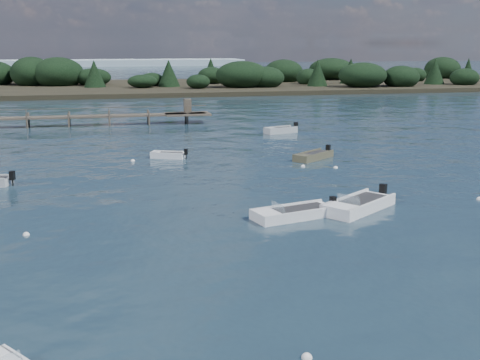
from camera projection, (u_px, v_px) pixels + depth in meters
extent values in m
plane|color=#152531|center=(145.00, 112.00, 78.55)|extent=(400.00, 400.00, 0.00)
cube|color=white|center=(168.00, 157.00, 47.13)|extent=(2.78, 1.99, 0.60)
cube|color=white|center=(156.00, 152.00, 47.24)|extent=(0.94, 1.10, 0.12)
cube|color=#242426|center=(170.00, 153.00, 47.03)|extent=(1.94, 1.47, 0.10)
cube|color=white|center=(166.00, 153.00, 46.61)|extent=(2.41, 1.14, 0.12)
cube|color=white|center=(170.00, 151.00, 47.50)|extent=(2.41, 1.14, 0.12)
cube|color=black|center=(186.00, 152.00, 46.75)|extent=(0.34, 0.37, 0.47)
cylinder|color=black|center=(186.00, 157.00, 46.84)|extent=(0.11, 0.11, 0.47)
cube|color=brown|center=(313.00, 158.00, 46.73)|extent=(3.85, 3.39, 0.66)
cube|color=brown|center=(303.00, 156.00, 45.55)|extent=(1.45, 1.50, 0.13)
cube|color=#242426|center=(316.00, 153.00, 46.89)|extent=(2.72, 2.43, 0.11)
cube|color=brown|center=(320.00, 154.00, 46.27)|extent=(3.13, 2.45, 0.13)
cube|color=brown|center=(307.00, 152.00, 47.02)|extent=(3.13, 2.45, 0.13)
cube|color=black|center=(328.00, 148.00, 48.22)|extent=(0.40, 0.41, 0.52)
cylinder|color=black|center=(328.00, 153.00, 48.32)|extent=(0.13, 0.13, 0.52)
cube|color=white|center=(358.00, 208.00, 32.43)|extent=(4.98, 4.32, 0.75)
cube|color=white|center=(340.00, 207.00, 31.00)|extent=(1.91, 2.01, 0.15)
cube|color=#242426|center=(362.00, 200.00, 32.64)|extent=(3.52, 3.12, 0.13)
cube|color=white|center=(373.00, 203.00, 31.79)|extent=(3.98, 2.95, 0.15)
cube|color=white|center=(345.00, 198.00, 32.89)|extent=(3.98, 2.95, 0.15)
cube|color=black|center=(383.00, 189.00, 34.25)|extent=(0.46, 0.47, 0.59)
cylinder|color=black|center=(383.00, 198.00, 34.36)|extent=(0.15, 0.15, 0.59)
cube|color=silver|center=(349.00, 199.00, 31.50)|extent=(0.91, 1.16, 0.45)
cube|color=white|center=(294.00, 216.00, 31.05)|extent=(4.70, 2.73, 0.65)
cube|color=white|center=(266.00, 213.00, 30.22)|extent=(1.41, 1.71, 0.13)
cube|color=#242426|center=(300.00, 209.00, 31.14)|extent=(3.25, 2.05, 0.11)
cube|color=white|center=(303.00, 212.00, 30.30)|extent=(4.31, 1.23, 0.13)
cube|color=white|center=(287.00, 205.00, 31.64)|extent=(4.31, 1.23, 0.13)
cube|color=black|center=(333.00, 201.00, 32.02)|extent=(0.33, 0.37, 0.51)
cylinder|color=black|center=(333.00, 209.00, 32.11)|extent=(0.11, 0.11, 0.51)
cube|color=silver|center=(278.00, 207.00, 30.49)|extent=(0.44, 1.19, 0.39)
cube|color=#A6ABAD|center=(280.00, 132.00, 60.20)|extent=(3.51, 2.23, 0.76)
cube|color=#A6ABAD|center=(270.00, 128.00, 59.50)|extent=(1.10, 1.36, 0.15)
cube|color=#242426|center=(283.00, 128.00, 60.25)|extent=(2.43, 1.67, 0.13)
cube|color=#A6ABAD|center=(284.00, 128.00, 59.61)|extent=(3.15, 1.11, 0.15)
cube|color=#A6ABAD|center=(277.00, 127.00, 60.60)|extent=(3.15, 1.11, 0.15)
cube|color=black|center=(296.00, 125.00, 60.99)|extent=(0.40, 0.44, 0.60)
cylinder|color=black|center=(296.00, 130.00, 61.11)|extent=(0.14, 0.14, 0.60)
cube|color=black|center=(12.00, 176.00, 37.92)|extent=(0.37, 0.41, 0.56)
cylinder|color=black|center=(13.00, 183.00, 38.03)|extent=(0.13, 0.13, 0.56)
sphere|color=white|center=(307.00, 358.00, 17.19)|extent=(0.32, 0.32, 0.32)
sphere|color=white|center=(26.00, 235.00, 28.19)|extent=(0.32, 0.32, 0.32)
sphere|color=white|center=(479.00, 199.00, 34.63)|extent=(0.32, 0.32, 0.32)
sphere|color=white|center=(133.00, 161.00, 45.86)|extent=(0.32, 0.32, 0.32)
sphere|color=white|center=(303.00, 167.00, 43.75)|extent=(0.32, 0.32, 0.32)
sphere|color=white|center=(336.00, 168.00, 43.34)|extent=(0.32, 0.32, 0.32)
cube|color=brown|center=(188.00, 114.00, 67.74)|extent=(5.00, 3.20, 0.18)
cube|color=brown|center=(188.00, 106.00, 67.54)|extent=(0.80, 0.80, 1.60)
cylinder|color=brown|center=(27.00, 125.00, 63.45)|extent=(0.20, 0.20, 2.20)
cylinder|color=brown|center=(29.00, 123.00, 65.08)|extent=(0.20, 0.20, 2.20)
cylinder|color=brown|center=(69.00, 123.00, 64.34)|extent=(0.20, 0.20, 2.20)
cylinder|color=brown|center=(70.00, 121.00, 65.97)|extent=(0.20, 0.20, 2.20)
cylinder|color=brown|center=(110.00, 122.00, 65.24)|extent=(0.20, 0.20, 2.20)
cylinder|color=brown|center=(109.00, 120.00, 66.87)|extent=(0.20, 0.20, 2.20)
cylinder|color=brown|center=(149.00, 121.00, 66.13)|extent=(0.20, 0.20, 2.20)
cylinder|color=brown|center=(148.00, 119.00, 67.76)|extent=(0.20, 0.20, 2.20)
cylinder|color=brown|center=(188.00, 120.00, 67.03)|extent=(0.20, 0.20, 2.20)
cylinder|color=brown|center=(186.00, 118.00, 68.66)|extent=(0.20, 0.20, 2.20)
cube|color=black|center=(257.00, 88.00, 121.88)|extent=(190.00, 40.00, 1.60)
ellipsoid|color=black|center=(257.00, 74.00, 121.25)|extent=(180.50, 36.00, 4.40)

